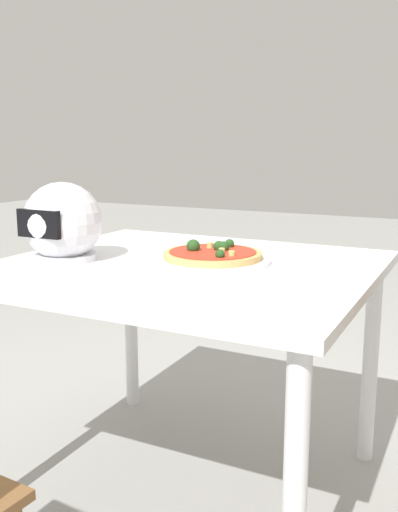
{
  "coord_description": "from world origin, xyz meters",
  "views": [
    {
      "loc": [
        -0.76,
        1.44,
        1.06
      ],
      "look_at": [
        -0.03,
        -0.03,
        0.73
      ],
      "focal_mm": 40.23,
      "sensor_mm": 36.0,
      "label": 1
    }
  ],
  "objects": [
    {
      "name": "pizza",
      "position": [
        -0.06,
        -0.05,
        0.74
      ],
      "size": [
        0.29,
        0.29,
        0.05
      ],
      "color": "tan",
      "rests_on": "pizza_plate"
    },
    {
      "name": "pizza_plate",
      "position": [
        -0.06,
        -0.05,
        0.72
      ],
      "size": [
        0.34,
        0.34,
        0.01
      ],
      "primitive_type": "cylinder",
      "color": "white",
      "rests_on": "dining_table"
    },
    {
      "name": "ground_plane",
      "position": [
        0.0,
        0.0,
        0.0
      ],
      "size": [
        14.0,
        14.0,
        0.0
      ],
      "primitive_type": "plane",
      "color": "#9E9E99"
    },
    {
      "name": "motorcycle_helmet",
      "position": [
        0.34,
        0.12,
        0.82
      ],
      "size": [
        0.23,
        0.23,
        0.23
      ],
      "color": "silver",
      "rests_on": "dining_table"
    },
    {
      "name": "dining_table",
      "position": [
        0.0,
        0.0,
        0.63
      ],
      "size": [
        1.06,
        0.95,
        0.71
      ],
      "color": "white",
      "rests_on": "ground"
    }
  ]
}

